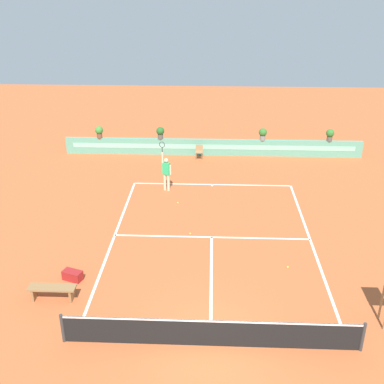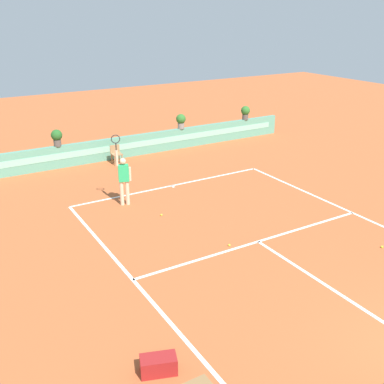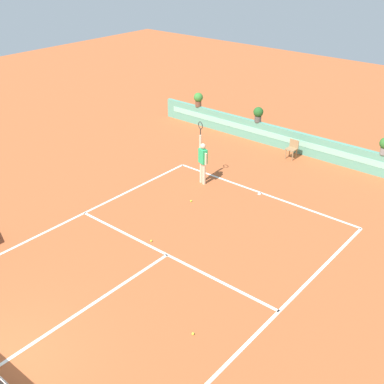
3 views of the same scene
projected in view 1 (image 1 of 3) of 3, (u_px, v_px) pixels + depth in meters
ground_plane at (212, 242)px, 19.52m from camera, size 60.00×60.00×0.00m
court_lines at (212, 233)px, 20.17m from camera, size 8.32×11.94×0.01m
net at (211, 332)px, 13.86m from camera, size 8.92×0.10×1.00m
back_wall_barrier at (213, 147)px, 28.73m from camera, size 18.00×0.21×1.00m
ball_kid_chair at (199, 151)px, 28.11m from camera, size 0.44×0.44×0.85m
bench_courtside at (52, 290)px, 15.93m from camera, size 1.60×0.44×0.51m
gear_bag at (73, 275)px, 17.05m from camera, size 0.78×0.57×0.36m
tennis_player at (166, 171)px, 23.78m from camera, size 0.59×0.33×2.58m
tennis_ball_near_baseline at (178, 203)px, 22.79m from camera, size 0.07×0.07×0.07m
tennis_ball_mid_court at (288, 267)px, 17.79m from camera, size 0.07×0.07×0.07m
tennis_ball_by_sideline at (190, 234)px, 20.09m from camera, size 0.07×0.07×0.07m
potted_plant_far_right at (330, 134)px, 28.08m from camera, size 0.48×0.48×0.72m
potted_plant_far_left at (99, 131)px, 28.62m from camera, size 0.48×0.48×0.72m
potted_plant_right at (263, 133)px, 28.23m from camera, size 0.48×0.48×0.72m
potted_plant_left at (160, 132)px, 28.47m from camera, size 0.48×0.48×0.72m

